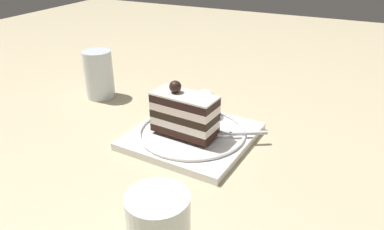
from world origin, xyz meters
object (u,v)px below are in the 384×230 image
cake_slice (184,113)px  drink_glass_far (159,229)px  dessert_plate (192,135)px  drink_glass_near (99,77)px  fork (236,133)px  whipped_cream_dollop (205,102)px

cake_slice → drink_glass_far: bearing=-69.6°
dessert_plate → drink_glass_near: (-0.28, 0.09, 0.04)m
fork → whipped_cream_dollop: bearing=148.0°
fork → drink_glass_far: (0.01, -0.28, 0.01)m
dessert_plate → whipped_cream_dollop: whipped_cream_dollop is taller
whipped_cream_dollop → drink_glass_near: size_ratio=0.46×
cake_slice → fork: cake_slice is taller
cake_slice → dessert_plate: bearing=57.8°
cake_slice → whipped_cream_dollop: 0.09m
cake_slice → fork: bearing=21.9°
cake_slice → drink_glass_near: cake_slice is taller
dessert_plate → drink_glass_far: 0.27m
drink_glass_near → drink_glass_far: bearing=-43.9°
cake_slice → fork: 0.10m
fork → dessert_plate: bearing=-164.7°
whipped_cream_dollop → drink_glass_near: (-0.27, 0.01, 0.00)m
dessert_plate → cake_slice: 0.05m
cake_slice → whipped_cream_dollop: size_ratio=2.41×
dessert_plate → drink_glass_far: size_ratio=2.67×
whipped_cream_dollop → fork: (0.08, -0.05, -0.02)m
cake_slice → drink_glass_far: cake_slice is taller
whipped_cream_dollop → fork: bearing=-32.0°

